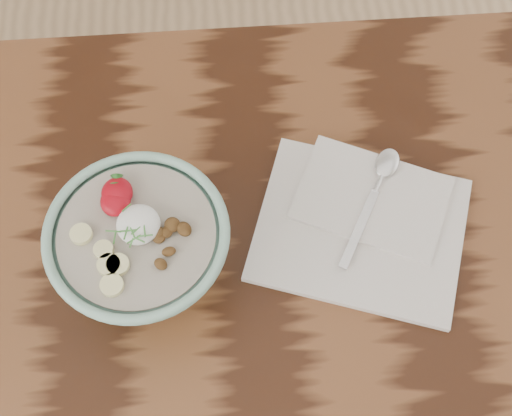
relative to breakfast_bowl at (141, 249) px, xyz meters
The scene contains 4 objects.
table 22.31cm from the breakfast_bowl, 34.89° to the right, with size 160.00×90.00×75.00cm.
breakfast_bowl is the anchor object (origin of this frame).
napkin 27.19cm from the breakfast_bowl, ahead, with size 29.82×26.84×1.52cm.
spoon 30.80cm from the breakfast_bowl, 17.90° to the left, with size 10.15×16.45×0.92cm.
Camera 1 is at (-2.19, -22.48, 154.89)cm, focal length 50.00 mm.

